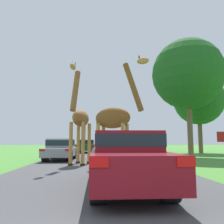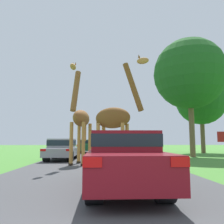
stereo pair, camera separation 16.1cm
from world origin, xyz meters
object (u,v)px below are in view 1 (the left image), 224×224
(tree_centre_back, at_px, (188,74))
(car_queue_left, at_px, (85,146))
(car_lead_maroon, at_px, (125,158))
(car_queue_right, at_px, (136,149))
(tree_left_edge, at_px, (199,100))
(giraffe_near_road, at_px, (115,118))
(car_verge_right, at_px, (119,147))
(giraffe_companion, at_px, (80,120))
(car_far_ahead, at_px, (61,149))

(tree_centre_back, bearing_deg, car_queue_left, 138.70)
(car_lead_maroon, relative_size, car_queue_right, 1.12)
(tree_left_edge, relative_size, tree_centre_back, 0.87)
(car_lead_maroon, bearing_deg, tree_centre_back, 61.41)
(car_lead_maroon, relative_size, car_queue_left, 1.06)
(car_lead_maroon, bearing_deg, giraffe_near_road, 88.78)
(giraffe_near_road, height_order, car_lead_maroon, giraffe_near_road)
(car_lead_maroon, bearing_deg, car_verge_right, 85.36)
(giraffe_near_road, xyz_separation_m, car_lead_maroon, (-0.10, -4.62, -1.50))
(car_queue_right, relative_size, car_queue_left, 0.95)
(giraffe_near_road, xyz_separation_m, car_queue_right, (1.71, 4.48, -1.54))
(car_queue_right, height_order, tree_left_edge, tree_left_edge)
(car_lead_maroon, height_order, car_queue_right, car_lead_maroon)
(car_lead_maroon, height_order, tree_left_edge, tree_left_edge)
(car_lead_maroon, xyz_separation_m, tree_centre_back, (6.79, 12.46, 5.99))
(car_verge_right, bearing_deg, car_lead_maroon, -94.64)
(car_lead_maroon, relative_size, tree_left_edge, 0.57)
(giraffe_near_road, distance_m, giraffe_companion, 2.54)
(giraffe_near_road, xyz_separation_m, car_verge_right, (1.07, 9.82, -1.56))
(car_queue_left, bearing_deg, car_queue_right, -71.12)
(car_queue_right, distance_m, car_far_ahead, 4.98)
(car_queue_right, relative_size, tree_centre_back, 0.44)
(giraffe_near_road, xyz_separation_m, car_far_ahead, (-3.22, 5.16, -1.54))
(car_lead_maroon, xyz_separation_m, car_queue_left, (-1.97, 20.16, -0.05))
(giraffe_near_road, height_order, car_verge_right, giraffe_near_road)
(car_queue_right, height_order, car_verge_right, car_queue_right)
(car_queue_right, bearing_deg, car_verge_right, 96.79)
(car_verge_right, relative_size, tree_centre_back, 0.49)
(giraffe_companion, relative_size, car_queue_right, 1.21)
(tree_left_edge, bearing_deg, tree_centre_back, -120.32)
(car_lead_maroon, bearing_deg, tree_left_edge, 60.84)
(giraffe_near_road, bearing_deg, tree_left_edge, 168.65)
(car_far_ahead, relative_size, tree_left_edge, 0.52)
(tree_left_edge, height_order, tree_centre_back, tree_centre_back)
(car_far_ahead, bearing_deg, car_queue_right, -7.81)
(car_queue_left, height_order, car_far_ahead, car_queue_left)
(car_far_ahead, bearing_deg, car_verge_right, 47.30)
(car_queue_right, xyz_separation_m, car_queue_left, (-3.78, 11.05, -0.00))
(car_queue_left, relative_size, tree_centre_back, 0.47)
(car_queue_left, height_order, car_verge_right, car_queue_left)
(giraffe_companion, relative_size, tree_left_edge, 0.62)
(giraffe_companion, xyz_separation_m, tree_centre_back, (8.44, 6.00, 4.40))
(car_queue_right, relative_size, car_verge_right, 0.90)
(tree_left_edge, bearing_deg, car_queue_left, 172.18)
(giraffe_near_road, distance_m, tree_centre_back, 11.24)
(car_queue_right, height_order, car_queue_left, car_queue_right)
(giraffe_near_road, xyz_separation_m, car_queue_left, (-2.07, 15.54, -1.54))
(tree_centre_back, bearing_deg, giraffe_companion, -144.60)
(car_far_ahead, relative_size, tree_centre_back, 0.45)
(giraffe_near_road, relative_size, car_queue_left, 1.14)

